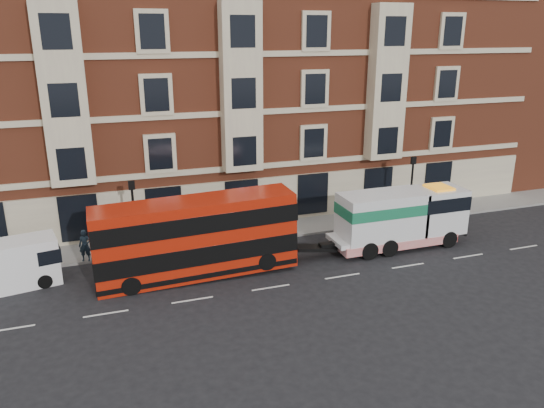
# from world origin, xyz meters

# --- Properties ---
(ground) EXTENTS (120.00, 120.00, 0.00)m
(ground) POSITION_xyz_m (0.00, 0.00, 0.00)
(ground) COLOR black
(ground) RESTS_ON ground
(sidewalk) EXTENTS (90.00, 3.00, 0.15)m
(sidewalk) POSITION_xyz_m (0.00, 7.50, 0.07)
(sidewalk) COLOR slate
(sidewalk) RESTS_ON ground
(victorian_terrace) EXTENTS (45.00, 12.00, 20.40)m
(victorian_terrace) POSITION_xyz_m (0.50, 15.00, 10.07)
(victorian_terrace) COLOR brown
(victorian_terrace) RESTS_ON ground
(lamp_post_west) EXTENTS (0.35, 0.15, 4.35)m
(lamp_post_west) POSITION_xyz_m (-6.00, 6.20, 2.68)
(lamp_post_west) COLOR black
(lamp_post_west) RESTS_ON sidewalk
(lamp_post_east) EXTENTS (0.35, 0.15, 4.35)m
(lamp_post_east) POSITION_xyz_m (12.00, 6.20, 2.68)
(lamp_post_east) COLOR black
(lamp_post_east) RESTS_ON sidewalk
(double_decker_bus) EXTENTS (10.36, 2.38, 4.19)m
(double_decker_bus) POSITION_xyz_m (-3.21, 2.58, 2.22)
(double_decker_bus) COLOR #B31C09
(double_decker_bus) RESTS_ON ground
(tow_truck) EXTENTS (8.30, 2.45, 3.46)m
(tow_truck) POSITION_xyz_m (8.85, 2.58, 1.83)
(tow_truck) COLOR silver
(tow_truck) RESTS_ON ground
(box_van) EXTENTS (4.93, 2.69, 2.43)m
(box_van) POSITION_xyz_m (-12.39, 4.28, 1.19)
(box_van) COLOR white
(box_van) RESTS_ON ground
(pedestrian) EXTENTS (0.73, 0.56, 1.79)m
(pedestrian) POSITION_xyz_m (-8.77, 6.15, 1.05)
(pedestrian) COLOR #192733
(pedestrian) RESTS_ON sidewalk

